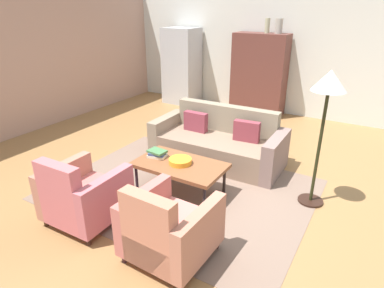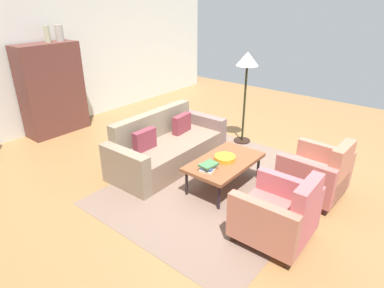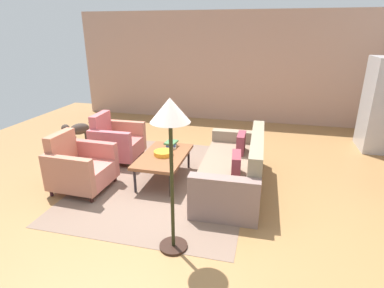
{
  "view_description": "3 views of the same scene",
  "coord_description": "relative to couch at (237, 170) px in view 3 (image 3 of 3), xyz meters",
  "views": [
    {
      "loc": [
        1.77,
        -3.64,
        2.4
      ],
      "look_at": [
        -0.5,
        0.16,
        0.51
      ],
      "focal_mm": 30.94,
      "sensor_mm": 36.0,
      "label": 1
    },
    {
      "loc": [
        -3.99,
        -2.65,
        2.62
      ],
      "look_at": [
        -0.53,
        0.17,
        0.6
      ],
      "focal_mm": 30.73,
      "sensor_mm": 36.0,
      "label": 2
    },
    {
      "loc": [
        3.97,
        1.22,
        2.32
      ],
      "look_at": [
        -0.41,
        0.14,
        0.65
      ],
      "focal_mm": 28.9,
      "sensor_mm": 36.0,
      "label": 3
    }
  ],
  "objects": [
    {
      "name": "ground_plane",
      "position": [
        0.39,
        -0.85,
        -0.29
      ],
      "size": [
        10.28,
        10.28,
        0.0
      ],
      "primitive_type": "plane",
      "color": "olive"
    },
    {
      "name": "wall_left",
      "position": [
        -3.89,
        -0.85,
        1.11
      ],
      "size": [
        0.12,
        7.88,
        2.8
      ],
      "primitive_type": "cube",
      "color": "tan",
      "rests_on": "ground"
    },
    {
      "name": "area_rug",
      "position": [
        0.0,
        -1.14,
        -0.28
      ],
      "size": [
        3.4,
        2.6,
        0.01
      ],
      "primitive_type": "cube",
      "color": "#7C6354",
      "rests_on": "ground"
    },
    {
      "name": "couch",
      "position": [
        0.0,
        0.0,
        0.0
      ],
      "size": [
        2.12,
        0.94,
        0.86
      ],
      "rotation": [
        0.0,
        0.0,
        3.16
      ],
      "color": "#866B57",
      "rests_on": "ground"
    },
    {
      "name": "coffee_table",
      "position": [
        0.0,
        -1.19,
        0.11
      ],
      "size": [
        1.2,
        0.7,
        0.43
      ],
      "color": "black",
      "rests_on": "ground"
    },
    {
      "name": "armchair_left",
      "position": [
        -0.6,
        -2.35,
        0.06
      ],
      "size": [
        0.82,
        0.82,
        0.88
      ],
      "rotation": [
        0.0,
        0.0,
        0.02
      ],
      "color": "#391E12",
      "rests_on": "ground"
    },
    {
      "name": "armchair_right",
      "position": [
        0.6,
        -2.35,
        0.06
      ],
      "size": [
        0.83,
        0.83,
        0.88
      ],
      "rotation": [
        0.0,
        0.0,
        -0.03
      ],
      "color": "#391A16",
      "rests_on": "ground"
    },
    {
      "name": "fruit_bowl",
      "position": [
        0.01,
        -1.19,
        0.18
      ],
      "size": [
        0.31,
        0.31,
        0.07
      ],
      "primitive_type": "cylinder",
      "color": "orange",
      "rests_on": "coffee_table"
    },
    {
      "name": "book_stack",
      "position": [
        -0.38,
        -1.18,
        0.19
      ],
      "size": [
        0.28,
        0.22,
        0.1
      ],
      "color": "beige",
      "rests_on": "coffee_table"
    },
    {
      "name": "floor_lamp",
      "position": [
        1.61,
        -0.53,
        1.16
      ],
      "size": [
        0.4,
        0.4,
        1.72
      ],
      "color": "black",
      "rests_on": "ground"
    },
    {
      "name": "dog",
      "position": [
        -1.19,
        -3.54,
        0.03
      ],
      "size": [
        0.6,
        0.48,
        0.48
      ],
      "rotation": [
        0.0,
        0.0,
        5.66
      ],
      "color": "#42362F",
      "rests_on": "ground"
    }
  ]
}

